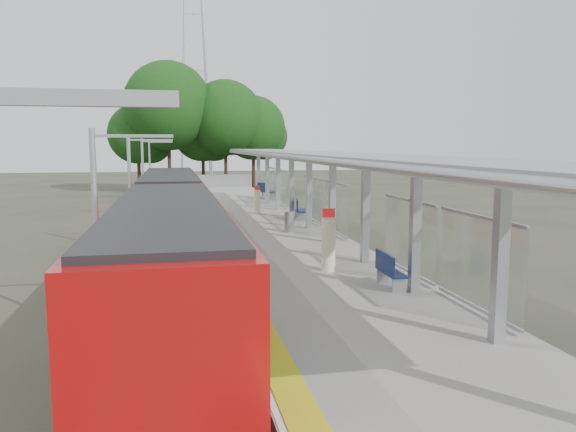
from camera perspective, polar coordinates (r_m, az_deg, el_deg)
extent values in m
cube|color=#59544C|center=(28.29, -11.78, -2.79)|extent=(3.00, 70.00, 0.24)
cube|color=gray|center=(28.56, -2.74, -1.78)|extent=(6.00, 50.00, 1.00)
cube|color=yellow|center=(28.21, -7.87, -0.90)|extent=(0.60, 50.00, 0.02)
cube|color=#9EA0A5|center=(53.11, -6.92, 3.55)|extent=(6.00, 0.10, 1.20)
cube|color=black|center=(14.21, -11.91, -10.64)|extent=(2.50, 13.50, 0.70)
cube|color=#A00B0B|center=(13.81, -12.09, -4.31)|extent=(2.65, 13.50, 2.50)
cube|color=black|center=(13.80, -12.09, -4.10)|extent=(2.72, 12.96, 1.20)
cube|color=black|center=(13.61, -12.23, 1.07)|extent=(2.40, 12.82, 0.15)
cube|color=#0B736D|center=(13.89, -6.43, -4.75)|extent=(0.04, 1.30, 2.00)
cylinder|color=black|center=(9.95, -11.97, -20.63)|extent=(2.20, 0.70, 0.70)
cube|color=black|center=(27.97, -11.81, -1.80)|extent=(2.50, 13.50, 0.70)
cube|color=#A00B0B|center=(27.77, -11.90, 1.46)|extent=(2.65, 13.50, 2.50)
cube|color=black|center=(27.76, -11.90, 1.56)|extent=(2.72, 12.96, 1.20)
cube|color=black|center=(27.67, -11.97, 4.14)|extent=(2.40, 12.82, 0.15)
cube|color=#0B736D|center=(27.81, -9.09, 1.22)|extent=(0.04, 1.30, 2.00)
cylinder|color=black|center=(23.37, -11.81, -4.32)|extent=(2.20, 0.70, 0.70)
cube|color=black|center=(20.80, -11.94, -1.14)|extent=(2.30, 0.80, 2.40)
cube|color=#9EA0A5|center=(11.94, 20.75, -3.98)|extent=(0.25, 0.25, 3.50)
cube|color=#9EA0A5|center=(15.41, 12.81, -1.24)|extent=(0.25, 0.25, 3.50)
cube|color=#9EA0A5|center=(19.09, 7.86, 0.48)|extent=(0.25, 0.25, 3.50)
cube|color=#9EA0A5|center=(22.88, 4.53, 1.64)|extent=(0.25, 0.25, 3.50)
cube|color=#9EA0A5|center=(26.73, 2.14, 2.47)|extent=(0.25, 0.25, 3.50)
cube|color=#9EA0A5|center=(30.62, 0.36, 3.08)|extent=(0.25, 0.25, 3.50)
cube|color=#9EA0A5|center=(34.53, -1.02, 3.55)|extent=(0.25, 0.25, 3.50)
cube|color=#9EA0A5|center=(38.46, -2.12, 3.93)|extent=(0.25, 0.25, 3.50)
cube|color=#9EA0A5|center=(42.41, -3.01, 4.23)|extent=(0.25, 0.25, 3.50)
cube|color=gray|center=(24.60, 2.37, 6.32)|extent=(3.20, 38.00, 0.16)
cylinder|color=#9EA0A5|center=(24.28, -1.21, 6.12)|extent=(0.24, 38.00, 0.24)
cube|color=silver|center=(14.08, 18.72, -4.52)|extent=(0.05, 3.70, 2.20)
cube|color=silver|center=(17.58, 12.15, -2.00)|extent=(0.05, 3.70, 2.20)
cube|color=silver|center=(25.04, 4.78, 0.86)|extent=(0.05, 3.70, 2.20)
cube|color=silver|center=(28.88, 2.55, 1.73)|extent=(0.05, 3.70, 2.20)
cube|color=silver|center=(36.66, -0.52, 2.91)|extent=(0.05, 3.70, 2.20)
cube|color=silver|center=(40.58, -1.61, 3.33)|extent=(0.05, 3.70, 2.20)
cylinder|color=#382316|center=(60.59, -14.89, 4.22)|extent=(0.36, 0.36, 4.06)
sphere|color=#164F16|center=(60.53, -15.01, 8.06)|extent=(6.17, 6.17, 6.17)
cylinder|color=#382316|center=(58.85, -11.95, 5.13)|extent=(0.36, 0.36, 5.92)
sphere|color=#164F16|center=(58.95, -12.10, 10.89)|extent=(9.00, 9.00, 9.00)
cylinder|color=#382316|center=(61.65, -8.60, 4.54)|extent=(0.36, 0.36, 4.29)
sphere|color=#164F16|center=(61.60, -8.68, 8.52)|extent=(6.52, 6.52, 6.52)
cylinder|color=#382316|center=(59.28, -6.33, 4.89)|extent=(0.36, 0.36, 5.17)
sphere|color=#164F16|center=(59.29, -6.40, 9.89)|extent=(7.85, 7.85, 7.85)
cylinder|color=#382316|center=(60.81, -3.52, 4.67)|extent=(0.36, 0.36, 4.51)
sphere|color=#164F16|center=(60.77, -3.55, 8.92)|extent=(6.85, 6.85, 6.85)
cylinder|color=#9EA0A5|center=(15.17, -18.91, -1.78)|extent=(0.16, 0.16, 5.40)
cube|color=#9EA0A5|center=(14.90, -15.46, 7.85)|extent=(2.00, 0.08, 0.08)
cylinder|color=#9EA0A5|center=(27.04, -15.74, 2.15)|extent=(0.16, 0.16, 5.40)
cube|color=#9EA0A5|center=(26.89, -13.79, 7.52)|extent=(2.00, 0.08, 0.08)
cylinder|color=#9EA0A5|center=(38.99, -14.51, 3.67)|extent=(0.16, 0.16, 5.40)
cube|color=#9EA0A5|center=(38.88, -13.15, 7.39)|extent=(2.00, 0.08, 0.08)
cylinder|color=#9EA0A5|center=(50.96, -13.85, 4.48)|extent=(0.16, 0.16, 5.40)
cube|color=#9EA0A5|center=(50.88, -12.81, 7.33)|extent=(2.00, 0.08, 0.08)
cube|color=#0F204E|center=(16.03, 10.43, -5.63)|extent=(0.49, 1.47, 0.06)
cube|color=#0F204E|center=(15.90, 9.80, -4.65)|extent=(0.11, 1.46, 0.53)
cube|color=#9EA0A5|center=(15.56, 11.22, -6.89)|extent=(0.39, 0.07, 0.43)
cube|color=#9EA0A5|center=(16.61, 9.65, -5.95)|extent=(0.39, 0.07, 0.43)
cube|color=#0F204E|center=(30.12, 1.33, 0.57)|extent=(0.77, 1.64, 0.06)
cube|color=#0F204E|center=(30.04, 0.94, 1.16)|extent=(0.37, 1.56, 0.58)
cube|color=#9EA0A5|center=(29.54, 1.60, -0.04)|extent=(0.43, 0.14, 0.46)
cube|color=#9EA0A5|center=(30.76, 1.06, 0.26)|extent=(0.43, 0.14, 0.46)
cube|color=#0F204E|center=(41.74, -2.27, 2.49)|extent=(1.06, 1.79, 0.07)
cube|color=#0F204E|center=(41.68, -2.58, 2.95)|extent=(0.64, 1.64, 0.63)
cube|color=#9EA0A5|center=(41.09, -2.11, 2.05)|extent=(0.45, 0.22, 0.50)
cube|color=#9EA0A5|center=(42.44, -2.41, 2.21)|extent=(0.45, 0.22, 0.50)
cylinder|color=beige|center=(17.78, 4.13, -2.93)|extent=(0.45, 0.45, 1.68)
cube|color=red|center=(17.63, 4.16, 0.31)|extent=(0.40, 0.12, 0.28)
cylinder|color=beige|center=(32.48, -3.14, 1.43)|extent=(0.37, 0.37, 1.37)
cube|color=red|center=(32.41, -3.15, 2.88)|extent=(0.32, 0.18, 0.23)
cylinder|color=#9EA0A5|center=(25.75, 0.15, -0.60)|extent=(0.46, 0.46, 0.92)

